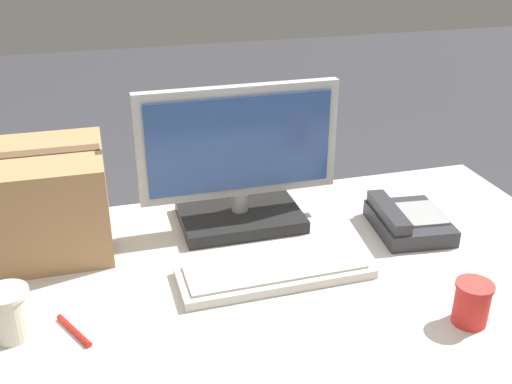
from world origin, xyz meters
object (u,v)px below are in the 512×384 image
cardboard_box (14,204)px  pen_marker (74,330)px  keyboard (275,271)px  paper_cup_right (472,303)px  paper_cup_left (9,313)px  monitor (239,168)px  desk_phone (407,221)px

cardboard_box → pen_marker: size_ratio=3.87×
keyboard → paper_cup_right: bearing=-39.7°
cardboard_box → pen_marker: 0.41m
paper_cup_left → paper_cup_right: 0.91m
monitor → cardboard_box: 0.55m
paper_cup_right → pen_marker: bearing=166.9°
paper_cup_right → pen_marker: size_ratio=0.82×
paper_cup_left → pen_marker: paper_cup_left is taller
keyboard → cardboard_box: bearing=152.0°
monitor → paper_cup_right: 0.65m
keyboard → cardboard_box: size_ratio=1.01×
desk_phone → paper_cup_left: bearing=-163.8°
keyboard → paper_cup_left: 0.56m
monitor → paper_cup_right: size_ratio=5.58×
cardboard_box → pen_marker: cardboard_box is taller
paper_cup_left → cardboard_box: bearing=91.1°
keyboard → paper_cup_left: size_ratio=4.32×
desk_phone → cardboard_box: cardboard_box is taller
monitor → paper_cup_left: bearing=-148.6°
monitor → desk_phone: size_ratio=2.21×
paper_cup_right → cardboard_box: bearing=148.3°
monitor → paper_cup_left: size_ratio=5.01×
paper_cup_left → pen_marker: bearing=-12.8°
desk_phone → paper_cup_left: paper_cup_left is taller
cardboard_box → monitor: bearing=-1.4°
pen_marker → paper_cup_right: bearing=48.8°
pen_marker → cardboard_box: bearing=170.1°
paper_cup_right → paper_cup_left: bearing=166.9°
desk_phone → paper_cup_right: bearing=-93.3°
pen_marker → monitor: bearing=101.8°
monitor → keyboard: 0.31m
pen_marker → keyboard: bearing=72.7°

